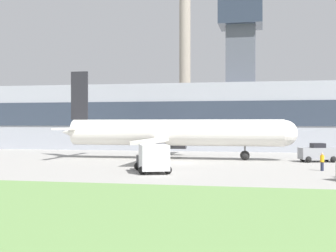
# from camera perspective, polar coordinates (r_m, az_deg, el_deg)

# --- Properties ---
(ground_plane) EXTENTS (400.00, 400.00, 0.00)m
(ground_plane) POSITION_cam_1_polar(r_m,az_deg,el_deg) (50.65, 0.99, -4.52)
(ground_plane) COLOR #999691
(terminal_building) EXTENTS (89.77, 14.18, 23.68)m
(terminal_building) POSITION_cam_1_polar(r_m,az_deg,el_deg) (77.61, 4.98, 1.31)
(terminal_building) COLOR #9EA3AD
(terminal_building) RESTS_ON ground_plane
(smokestack_left) EXTENTS (2.91, 2.91, 38.86)m
(smokestack_left) POSITION_cam_1_polar(r_m,az_deg,el_deg) (106.81, 2.07, 8.60)
(smokestack_left) COLOR gray
(smokestack_left) RESTS_ON ground_plane
(smokestack_right) EXTENTS (2.30, 2.30, 41.45)m
(smokestack_right) POSITION_cam_1_polar(r_m,az_deg,el_deg) (102.74, 7.85, 9.64)
(smokestack_right) COLOR gray
(smokestack_right) RESTS_ON ground_plane
(airplane) EXTENTS (28.72, 23.47, 10.73)m
(airplane) POSITION_cam_1_polar(r_m,az_deg,el_deg) (55.89, 0.42, -0.87)
(airplane) COLOR white
(airplane) RESTS_ON ground_plane
(pushback_tug) EXTENTS (4.30, 3.16, 2.08)m
(pushback_tug) POSITION_cam_1_polar(r_m,az_deg,el_deg) (54.48, 17.79, -3.20)
(pushback_tug) COLOR gray
(pushback_tug) RESTS_ON ground_plane
(baggage_truck) EXTENTS (4.12, 5.90, 2.46)m
(baggage_truck) POSITION_cam_1_polar(r_m,az_deg,el_deg) (40.94, -1.86, -4.00)
(baggage_truck) COLOR #232328
(baggage_truck) RESTS_ON ground_plane
(ground_crew_person) EXTENTS (0.51, 0.51, 1.63)m
(ground_crew_person) POSITION_cam_1_polar(r_m,az_deg,el_deg) (44.57, 18.28, -4.15)
(ground_crew_person) COLOR #23283D
(ground_crew_person) RESTS_ON ground_plane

